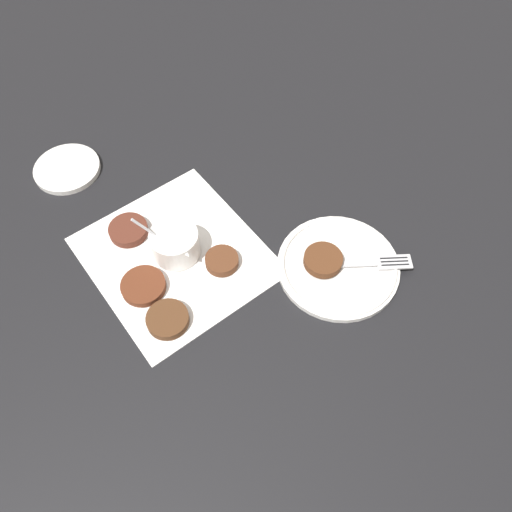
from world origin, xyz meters
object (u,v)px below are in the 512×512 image
Objects in this scene: sauce_bowl at (174,245)px; fritter_on_plate at (323,260)px; extra_saucer at (67,169)px; serving_plate at (338,266)px; fork at (376,263)px.

fritter_on_plate is at bearing 46.99° from sauce_bowl.
sauce_bowl is at bearing 13.01° from extra_saucer.
fritter_on_plate is 0.52× the size of extra_saucer.
fritter_on_plate is 0.56m from extra_saucer.
fork reaches higher than serving_plate.
fritter_on_plate reaches higher than serving_plate.
serving_plate is at bearing 47.31° from sauce_bowl.
extra_saucer is at bearing -150.44° from serving_plate.
extra_saucer is (-0.31, -0.07, -0.02)m from sauce_bowl.
sauce_bowl reaches higher than extra_saucer.
serving_plate is 1.64× the size of extra_saucer.
extra_saucer is at bearing -151.50° from fritter_on_plate.
serving_plate is 3.17× the size of fritter_on_plate.
serving_plate is 1.51× the size of fork.
sauce_bowl is 0.72× the size of extra_saucer.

